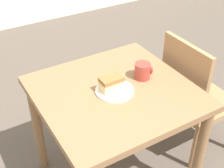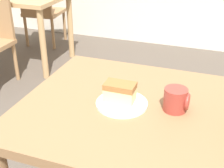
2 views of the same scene
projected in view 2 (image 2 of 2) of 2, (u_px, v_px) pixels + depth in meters
dining_table_near at (124, 128)px, 1.34m from camera, size 0.84×0.82×0.74m
dining_table_far at (18, 6)px, 3.27m from camera, size 0.99×0.69×0.74m
chair_far_opposite at (41, 8)px, 3.81m from camera, size 0.46×0.46×0.90m
plate at (122, 104)px, 1.27m from camera, size 0.21×0.21×0.01m
cake_slice at (120, 92)px, 1.26m from camera, size 0.12×0.08×0.08m
coffee_mug at (176, 100)px, 1.22m from camera, size 0.10×0.09×0.09m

